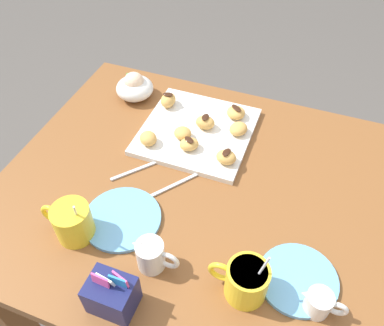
{
  "coord_description": "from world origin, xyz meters",
  "views": [
    {
      "loc": [
        -0.22,
        0.59,
        1.48
      ],
      "look_at": [
        0.02,
        -0.06,
        0.74
      ],
      "focal_mm": 36.77,
      "sensor_mm": 36.0,
      "label": 1
    }
  ],
  "objects_px": {
    "chocolate_sauce_pitcher": "(319,302)",
    "beignet_1": "(168,100)",
    "beignet_0": "(238,129)",
    "sugar_caddy": "(112,295)",
    "beignet_6": "(183,133)",
    "beignet_7": "(226,157)",
    "coffee_mug_yellow_left": "(246,280)",
    "saucer_sky_left": "(122,219)",
    "beignet_5": "(236,113)",
    "ice_cream_bowl": "(135,87)",
    "dining_table": "(193,216)",
    "saucer_sky_right": "(298,279)",
    "beignet_4": "(205,123)",
    "beignet_2": "(189,144)",
    "cream_pitcher_white": "(151,255)",
    "coffee_mug_yellow_right": "(72,221)",
    "pastry_plate_square": "(197,131)",
    "beignet_3": "(148,138)"
  },
  "relations": [
    {
      "from": "beignet_7",
      "to": "beignet_0",
      "type": "bearing_deg",
      "value": -89.64
    },
    {
      "from": "saucer_sky_right",
      "to": "beignet_4",
      "type": "distance_m",
      "value": 0.49
    },
    {
      "from": "chocolate_sauce_pitcher",
      "to": "beignet_6",
      "type": "relative_size",
      "value": 1.89
    },
    {
      "from": "saucer_sky_left",
      "to": "beignet_4",
      "type": "distance_m",
      "value": 0.37
    },
    {
      "from": "sugar_caddy",
      "to": "ice_cream_bowl",
      "type": "relative_size",
      "value": 0.92
    },
    {
      "from": "chocolate_sauce_pitcher",
      "to": "beignet_1",
      "type": "distance_m",
      "value": 0.69
    },
    {
      "from": "beignet_5",
      "to": "beignet_1",
      "type": "bearing_deg",
      "value": 5.73
    },
    {
      "from": "pastry_plate_square",
      "to": "coffee_mug_yellow_right",
      "type": "xyz_separation_m",
      "value": [
        0.14,
        0.41,
        0.04
      ]
    },
    {
      "from": "coffee_mug_yellow_left",
      "to": "sugar_caddy",
      "type": "relative_size",
      "value": 1.26
    },
    {
      "from": "beignet_6",
      "to": "pastry_plate_square",
      "type": "bearing_deg",
      "value": -119.11
    },
    {
      "from": "saucer_sky_left",
      "to": "beignet_5",
      "type": "bearing_deg",
      "value": -108.87
    },
    {
      "from": "chocolate_sauce_pitcher",
      "to": "beignet_0",
      "type": "relative_size",
      "value": 1.7
    },
    {
      "from": "saucer_sky_left",
      "to": "beignet_7",
      "type": "bearing_deg",
      "value": -125.03
    },
    {
      "from": "coffee_mug_yellow_right",
      "to": "beignet_6",
      "type": "xyz_separation_m",
      "value": [
        -0.12,
        -0.37,
        -0.02
      ]
    },
    {
      "from": "beignet_7",
      "to": "beignet_6",
      "type": "bearing_deg",
      "value": -18.62
    },
    {
      "from": "coffee_mug_yellow_right",
      "to": "saucer_sky_right",
      "type": "distance_m",
      "value": 0.5
    },
    {
      "from": "beignet_0",
      "to": "beignet_6",
      "type": "xyz_separation_m",
      "value": [
        0.14,
        0.07,
        0.0
      ]
    },
    {
      "from": "sugar_caddy",
      "to": "beignet_2",
      "type": "relative_size",
      "value": 2.06
    },
    {
      "from": "saucer_sky_right",
      "to": "beignet_0",
      "type": "distance_m",
      "value": 0.44
    },
    {
      "from": "chocolate_sauce_pitcher",
      "to": "beignet_7",
      "type": "relative_size",
      "value": 1.75
    },
    {
      "from": "coffee_mug_yellow_left",
      "to": "saucer_sky_right",
      "type": "relative_size",
      "value": 0.8
    },
    {
      "from": "coffee_mug_yellow_left",
      "to": "saucer_sky_right",
      "type": "distance_m",
      "value": 0.12
    },
    {
      "from": "cream_pitcher_white",
      "to": "saucer_sky_left",
      "type": "relative_size",
      "value": 0.57
    },
    {
      "from": "sugar_caddy",
      "to": "saucer_sky_right",
      "type": "distance_m",
      "value": 0.38
    },
    {
      "from": "beignet_4",
      "to": "chocolate_sauce_pitcher",
      "type": "bearing_deg",
      "value": 132.33
    },
    {
      "from": "pastry_plate_square",
      "to": "saucer_sky_left",
      "type": "height_order",
      "value": "pastry_plate_square"
    },
    {
      "from": "cream_pitcher_white",
      "to": "beignet_7",
      "type": "height_order",
      "value": "cream_pitcher_white"
    },
    {
      "from": "chocolate_sauce_pitcher",
      "to": "beignet_1",
      "type": "xyz_separation_m",
      "value": [
        0.51,
        -0.47,
        0.0
      ]
    },
    {
      "from": "beignet_3",
      "to": "coffee_mug_yellow_left",
      "type": "bearing_deg",
      "value": 138.76
    },
    {
      "from": "coffee_mug_yellow_left",
      "to": "beignet_7",
      "type": "relative_size",
      "value": 2.53
    },
    {
      "from": "ice_cream_bowl",
      "to": "beignet_7",
      "type": "distance_m",
      "value": 0.4
    },
    {
      "from": "cream_pitcher_white",
      "to": "beignet_6",
      "type": "height_order",
      "value": "cream_pitcher_white"
    },
    {
      "from": "dining_table",
      "to": "pastry_plate_square",
      "type": "distance_m",
      "value": 0.24
    },
    {
      "from": "dining_table",
      "to": "saucer_sky_left",
      "type": "distance_m",
      "value": 0.24
    },
    {
      "from": "sugar_caddy",
      "to": "beignet_6",
      "type": "distance_m",
      "value": 0.48
    },
    {
      "from": "ice_cream_bowl",
      "to": "beignet_1",
      "type": "xyz_separation_m",
      "value": [
        -0.12,
        0.02,
        -0.0
      ]
    },
    {
      "from": "chocolate_sauce_pitcher",
      "to": "beignet_3",
      "type": "height_order",
      "value": "chocolate_sauce_pitcher"
    },
    {
      "from": "ice_cream_bowl",
      "to": "saucer_sky_left",
      "type": "bearing_deg",
      "value": 112.38
    },
    {
      "from": "coffee_mug_yellow_left",
      "to": "sugar_caddy",
      "type": "xyz_separation_m",
      "value": [
        0.23,
        0.12,
        -0.01
      ]
    },
    {
      "from": "cream_pitcher_white",
      "to": "beignet_6",
      "type": "bearing_deg",
      "value": -78.22
    },
    {
      "from": "dining_table",
      "to": "beignet_7",
      "type": "distance_m",
      "value": 0.2
    },
    {
      "from": "pastry_plate_square",
      "to": "beignet_4",
      "type": "bearing_deg",
      "value": -141.63
    },
    {
      "from": "saucer_sky_left",
      "to": "beignet_1",
      "type": "bearing_deg",
      "value": -82.18
    },
    {
      "from": "saucer_sky_left",
      "to": "beignet_2",
      "type": "xyz_separation_m",
      "value": [
        -0.07,
        -0.26,
        0.03
      ]
    },
    {
      "from": "coffee_mug_yellow_left",
      "to": "saucer_sky_right",
      "type": "bearing_deg",
      "value": -147.93
    },
    {
      "from": "chocolate_sauce_pitcher",
      "to": "beignet_4",
      "type": "relative_size",
      "value": 1.69
    },
    {
      "from": "saucer_sky_left",
      "to": "ice_cream_bowl",
      "type": "bearing_deg",
      "value": -67.62
    },
    {
      "from": "coffee_mug_yellow_left",
      "to": "beignet_4",
      "type": "bearing_deg",
      "value": -61.4
    },
    {
      "from": "dining_table",
      "to": "beignet_5",
      "type": "xyz_separation_m",
      "value": [
        -0.03,
        -0.28,
        0.16
      ]
    },
    {
      "from": "chocolate_sauce_pitcher",
      "to": "beignet_3",
      "type": "distance_m",
      "value": 0.58
    }
  ]
}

